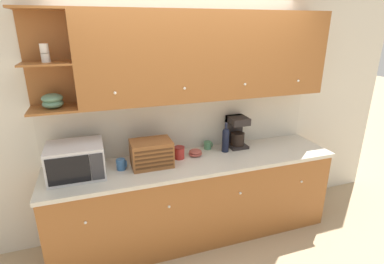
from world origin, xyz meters
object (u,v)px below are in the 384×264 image
at_px(storage_canister, 179,153).
at_px(mug, 208,145).
at_px(mug_blue_second, 121,164).
at_px(coffee_maker, 236,131).
at_px(bread_box, 151,153).
at_px(wine_bottle, 226,139).
at_px(bowl_stack_on_counter, 195,153).
at_px(microwave, 76,160).

height_order(storage_canister, mug, storage_canister).
relative_size(mug_blue_second, storage_canister, 0.83).
height_order(mug_blue_second, coffee_maker, coffee_maker).
bearing_deg(mug_blue_second, storage_canister, 6.13).
relative_size(bread_box, mug, 4.24).
bearing_deg(wine_bottle, bowl_stack_on_counter, -179.71).
xyz_separation_m(bread_box, coffee_maker, (1.03, 0.19, 0.05)).
distance_m(storage_canister, mug, 0.41).
bearing_deg(bowl_stack_on_counter, mug, 34.62).
relative_size(mug_blue_second, bread_box, 0.27).
bearing_deg(bowl_stack_on_counter, microwave, -176.28).
xyz_separation_m(storage_canister, coffee_maker, (0.72, 0.12, 0.12)).
height_order(mug_blue_second, bowl_stack_on_counter, mug_blue_second).
relative_size(bread_box, wine_bottle, 1.19).
height_order(microwave, bowl_stack_on_counter, microwave).
relative_size(bread_box, coffee_maker, 1.12).
bearing_deg(wine_bottle, mug, 138.57).
relative_size(microwave, bread_box, 1.25).
height_order(bread_box, wine_bottle, wine_bottle).
xyz_separation_m(bowl_stack_on_counter, mug, (0.20, 0.14, 0.01)).
bearing_deg(bowl_stack_on_counter, bread_box, -170.27).
bearing_deg(bread_box, coffee_maker, 10.66).
distance_m(storage_canister, coffee_maker, 0.74).
distance_m(mug_blue_second, mug, 1.01).
height_order(mug, wine_bottle, wine_bottle).
height_order(microwave, mug_blue_second, microwave).
height_order(microwave, storage_canister, microwave).
relative_size(bowl_stack_on_counter, mug, 1.54).
bearing_deg(mug_blue_second, bowl_stack_on_counter, 5.46).
xyz_separation_m(mug_blue_second, wine_bottle, (1.14, 0.08, 0.10)).
bearing_deg(mug_blue_second, coffee_maker, 7.93).
distance_m(microwave, coffee_maker, 1.74).
height_order(storage_canister, wine_bottle, wine_bottle).
relative_size(mug, wine_bottle, 0.28).
relative_size(storage_canister, mug, 1.36).
bearing_deg(bowl_stack_on_counter, coffee_maker, 11.50).
bearing_deg(wine_bottle, coffee_maker, 30.16).
distance_m(bread_box, coffee_maker, 1.05).
height_order(bread_box, storage_canister, bread_box).
height_order(bowl_stack_on_counter, coffee_maker, coffee_maker).
height_order(bowl_stack_on_counter, wine_bottle, wine_bottle).
relative_size(microwave, coffee_maker, 1.39).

